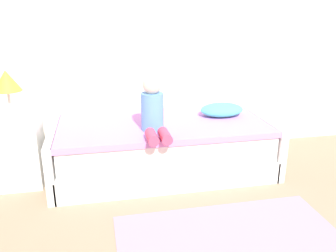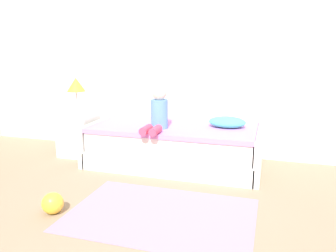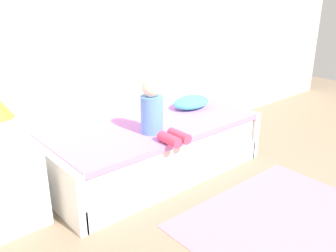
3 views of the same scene
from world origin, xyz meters
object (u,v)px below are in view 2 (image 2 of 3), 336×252
object	(u,v)px
child_figure	(158,112)
pillow	(227,122)
nightstand	(79,133)
toy_ball	(53,203)
bed	(174,146)
table_lamp	(76,86)

from	to	relation	value
child_figure	pillow	bearing A→B (deg)	23.40
nightstand	child_figure	xyz separation A→B (m)	(1.22, -0.25, 0.40)
child_figure	toy_ball	distance (m)	1.55
bed	pillow	size ratio (longest dim) A/B	4.80
bed	child_figure	size ratio (longest dim) A/B	4.14
pillow	toy_ball	xyz separation A→B (m)	(-1.29, -1.65, -0.47)
nightstand	toy_ball	size ratio (longest dim) A/B	3.17
table_lamp	pillow	size ratio (longest dim) A/B	1.02
pillow	toy_ball	world-z (taller)	pillow
nightstand	toy_ball	bearing A→B (deg)	-66.20
bed	table_lamp	bearing A→B (deg)	179.01
nightstand	toy_ball	distance (m)	1.74
bed	nightstand	size ratio (longest dim) A/B	3.52
bed	pillow	world-z (taller)	pillow
nightstand	table_lamp	size ratio (longest dim) A/B	1.33
table_lamp	toy_ball	bearing A→B (deg)	-66.20
table_lamp	nightstand	bearing A→B (deg)	180.00
nightstand	child_figure	size ratio (longest dim) A/B	1.18
child_figure	toy_ball	bearing A→B (deg)	-111.66
bed	child_figure	distance (m)	0.53
nightstand	child_figure	world-z (taller)	child_figure
bed	toy_ball	world-z (taller)	bed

